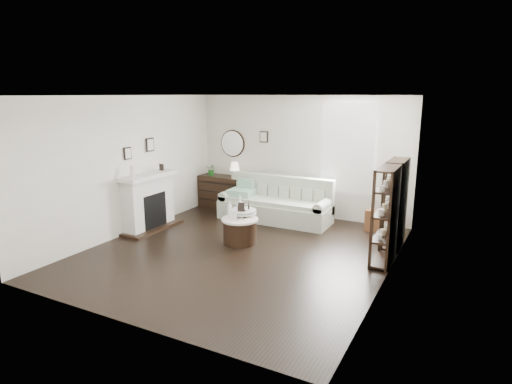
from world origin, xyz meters
The scene contains 18 objects.
room centered at (0.73, 2.70, 1.60)m, with size 5.50×5.50×5.50m.
fireplace centered at (-2.32, 0.30, 0.54)m, with size 0.50×1.40×1.84m.
shelf_unit_far centered at (2.33, 1.55, 0.80)m, with size 0.30×0.80×1.60m.
shelf_unit_near centered at (2.33, 0.65, 0.80)m, with size 0.30×0.80×1.60m.
sofa centered at (-0.27, 2.08, 0.32)m, with size 2.45×0.85×0.95m.
quilt centered at (-1.07, 1.95, 0.56)m, with size 0.55×0.45×0.14m, color #227D61.
suitcase centered at (1.98, 2.30, 0.22)m, with size 0.66×0.22×0.44m, color brown.
dresser centered at (-1.89, 2.47, 0.39)m, with size 1.17×0.50×0.78m.
table_lamp centered at (-1.55, 2.47, 0.96)m, with size 0.23×0.23×0.36m, color white, non-canonical shape.
potted_plant centered at (-2.18, 2.42, 0.92)m, with size 0.25×0.22×0.28m, color #1B601D.
drum_table centered at (-0.23, 0.40, 0.24)m, with size 0.68×0.68×0.47m.
pedestal_table centered at (-0.26, 0.59, 0.54)m, with size 0.49×0.49×0.59m.
eiffel_drum centered at (-0.16, 0.44, 0.57)m, with size 0.11×0.11×0.19m, color black, non-canonical shape.
bottle_drum centered at (-0.40, 0.32, 0.64)m, with size 0.08×0.08×0.33m, color silver.
card_frame_drum centered at (-0.28, 0.23, 0.57)m, with size 0.14×0.01×0.18m, color silver.
eiffel_ped centered at (-0.17, 0.63, 0.67)m, with size 0.09×0.09×0.16m, color black, non-canonical shape.
flask_ped centered at (-0.35, 0.61, 0.73)m, with size 0.15×0.15×0.27m, color silver, non-canonical shape.
card_frame_ped centered at (-0.24, 0.46, 0.68)m, with size 0.13×0.01×0.17m, color black.
Camera 1 is at (3.54, -6.20, 2.73)m, focal length 30.00 mm.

